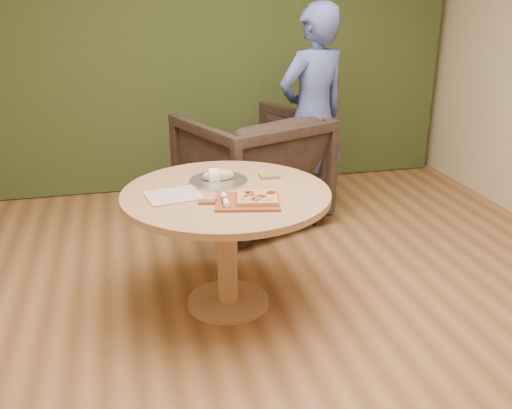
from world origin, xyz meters
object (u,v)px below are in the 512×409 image
Objects in this scene: pizza_paddle at (246,202)px; flatbread_pizza at (257,198)px; serving_tray at (218,181)px; pedestal_table at (227,214)px; person_standing at (313,116)px; bread_roll at (217,175)px; cutlery_roll at (225,200)px; armchair at (251,163)px.

pizza_paddle is 0.07m from flatbread_pizza.
pizza_paddle is 1.32× the size of serving_tray.
person_standing is at bearing 52.55° from pedestal_table.
serving_tray is at bearing 110.90° from flatbread_pizza.
pedestal_table is 4.67× the size of flatbread_pizza.
bread_roll is at bearing 112.04° from flatbread_pizza.
pizza_paddle reaches higher than pedestal_table.
pedestal_table is 1.58m from person_standing.
pedestal_table is 6.13× the size of cutlery_roll.
serving_tray is (-0.08, 0.38, -0.00)m from pizza_paddle.
person_standing reaches higher than bread_roll.
cutlery_roll is 0.39m from bread_roll.
flatbread_pizza is 1.31× the size of cutlery_roll.
bread_roll reaches higher than pedestal_table.
bread_roll is (-0.09, 0.38, 0.04)m from pizza_paddle.
bread_roll is at bearing 44.95° from armchair.
person_standing is at bearing 47.67° from bread_roll.
serving_tray is at bearing 45.33° from armchair.
pizza_paddle is 0.27× the size of person_standing.
cutlery_roll is 0.11× the size of person_standing.
cutlery_roll is at bearing 179.94° from flatbread_pizza.
flatbread_pizza is at bearing -58.08° from pedestal_table.
flatbread_pizza reaches higher than pizza_paddle.
flatbread_pizza is at bearing -67.96° from bread_roll.
armchair is at bearing 78.08° from flatbread_pizza.
pedestal_table is 3.43× the size of serving_tray.
armchair reaches higher than flatbread_pizza.
flatbread_pizza is at bearing 3.35° from cutlery_roll.
flatbread_pizza is at bearing 10.21° from pizza_paddle.
armchair is at bearing 87.71° from pizza_paddle.
armchair is at bearing 75.11° from cutlery_roll.
flatbread_pizza reaches higher than pedestal_table.
serving_tray is at bearing 88.67° from cutlery_roll.
armchair is at bearing 67.02° from bread_roll.
person_standing reaches higher than pedestal_table.
pedestal_table is at bearing 81.32° from cutlery_roll.
person_standing is (0.95, 1.24, 0.27)m from pedestal_table.
pedestal_table is 6.31× the size of bread_roll.
serving_tray is 0.20× the size of person_standing.
bread_roll reaches higher than cutlery_roll.
flatbread_pizza reaches higher than cutlery_roll.
flatbread_pizza is at bearing 56.00° from armchair.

